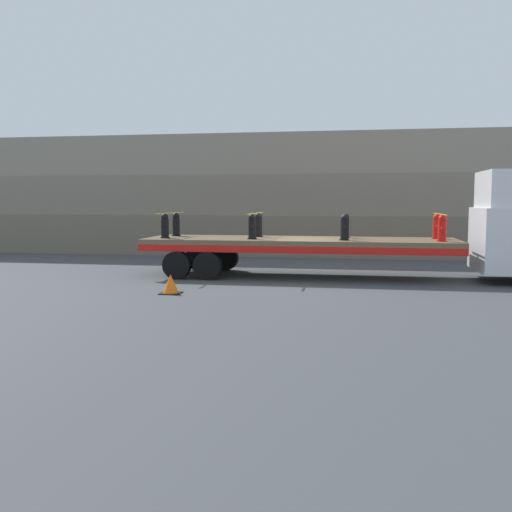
{
  "coord_description": "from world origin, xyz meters",
  "views": [
    {
      "loc": [
        1.68,
        -17.01,
        2.28
      ],
      "look_at": [
        -1.32,
        0.0,
        0.6
      ],
      "focal_mm": 40.0,
      "sensor_mm": 36.0,
      "label": 1
    }
  ],
  "objects": [
    {
      "name": "fire_hydrant_red_near_3",
      "position": [
        4.02,
        -0.54,
        1.51
      ],
      "size": [
        0.29,
        0.44,
        0.74
      ],
      "color": "red",
      "rests_on": "flatbed_trailer"
    },
    {
      "name": "fire_hydrant_black_far_1",
      "position": [
        -1.34,
        0.54,
        1.51
      ],
      "size": [
        0.29,
        0.44,
        0.74
      ],
      "color": "black",
      "rests_on": "flatbed_trailer"
    },
    {
      "name": "fire_hydrant_red_far_3",
      "position": [
        4.02,
        0.54,
        1.51
      ],
      "size": [
        0.29,
        0.44,
        0.74
      ],
      "color": "red",
      "rests_on": "flatbed_trailer"
    },
    {
      "name": "cargo_strap_front",
      "position": [
        4.02,
        0.0,
        1.9
      ],
      "size": [
        0.05,
        2.67,
        0.01
      ],
      "color": "yellow",
      "rests_on": "fire_hydrant_red_near_3"
    },
    {
      "name": "fire_hydrant_black_near_1",
      "position": [
        -1.34,
        -0.54,
        1.51
      ],
      "size": [
        0.29,
        0.44,
        0.74
      ],
      "color": "black",
      "rests_on": "flatbed_trailer"
    },
    {
      "name": "fire_hydrant_black_far_2",
      "position": [
        1.34,
        0.54,
        1.51
      ],
      "size": [
        0.29,
        0.44,
        0.74
      ],
      "color": "black",
      "rests_on": "flatbed_trailer"
    },
    {
      "name": "traffic_cone",
      "position": [
        -2.81,
        -3.7,
        0.23
      ],
      "size": [
        0.5,
        0.5,
        0.48
      ],
      "color": "black",
      "rests_on": "ground_plane"
    },
    {
      "name": "flatbed_trailer",
      "position": [
        -0.55,
        0.0,
        0.95
      ],
      "size": [
        9.25,
        2.57,
        1.15
      ],
      "color": "brown",
      "rests_on": "ground_plane"
    },
    {
      "name": "fire_hydrant_black_far_0",
      "position": [
        -4.02,
        0.54,
        1.51
      ],
      "size": [
        0.29,
        0.44,
        0.74
      ],
      "color": "black",
      "rests_on": "flatbed_trailer"
    },
    {
      "name": "rock_cliff",
      "position": [
        0.0,
        7.24,
        2.51
      ],
      "size": [
        60.0,
        3.3,
        5.02
      ],
      "color": "#706656",
      "rests_on": "ground_plane"
    },
    {
      "name": "ground_plane",
      "position": [
        0.0,
        0.0,
        0.0
      ],
      "size": [
        120.0,
        120.0,
        0.0
      ],
      "primitive_type": "plane",
      "color": "#3F4244"
    },
    {
      "name": "cargo_strap_middle",
      "position": [
        -1.34,
        0.0,
        1.9
      ],
      "size": [
        0.05,
        2.67,
        0.01
      ],
      "color": "yellow",
      "rests_on": "fire_hydrant_black_near_1"
    },
    {
      "name": "fire_hydrant_black_near_0",
      "position": [
        -4.02,
        -0.54,
        1.51
      ],
      "size": [
        0.29,
        0.44,
        0.74
      ],
      "color": "black",
      "rests_on": "flatbed_trailer"
    },
    {
      "name": "cargo_strap_rear",
      "position": [
        -4.02,
        0.0,
        1.9
      ],
      "size": [
        0.05,
        2.67,
        0.01
      ],
      "color": "yellow",
      "rests_on": "fire_hydrant_black_near_0"
    },
    {
      "name": "fire_hydrant_black_near_2",
      "position": [
        1.34,
        -0.54,
        1.51
      ],
      "size": [
        0.29,
        0.44,
        0.74
      ],
      "color": "black",
      "rests_on": "flatbed_trailer"
    }
  ]
}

